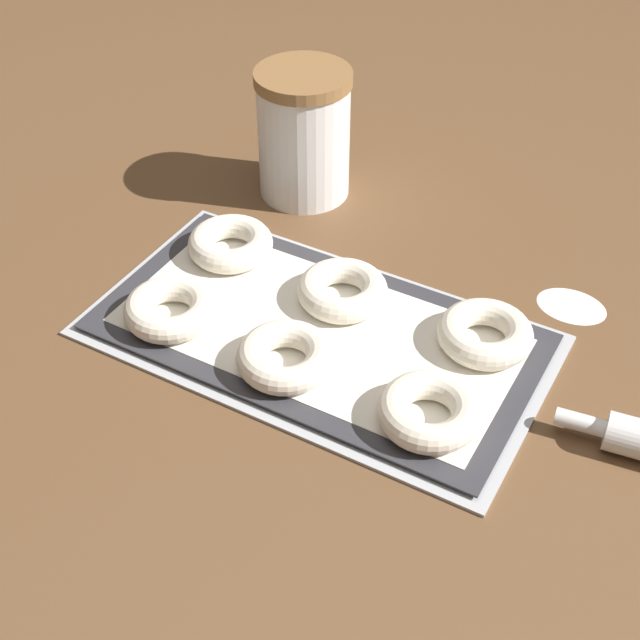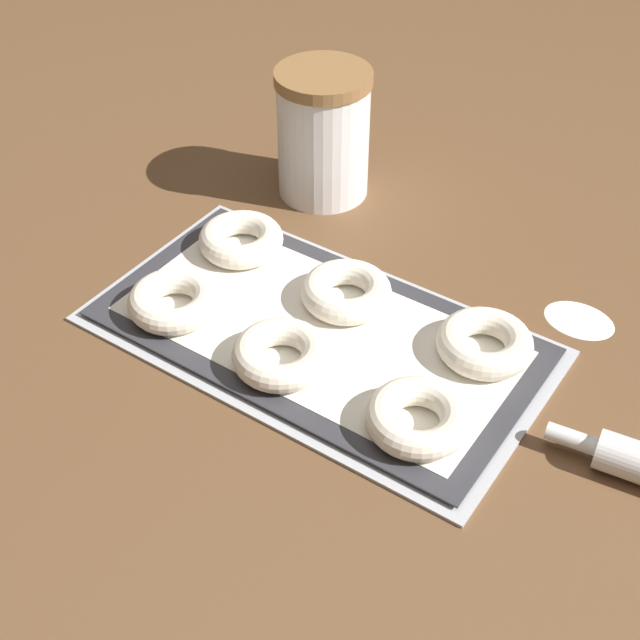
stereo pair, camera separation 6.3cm
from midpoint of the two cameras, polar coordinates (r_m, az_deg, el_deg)
ground_plane at (r=1.01m, az=1.62°, el=-1.14°), size 2.80×2.80×0.00m
baking_tray at (r=1.01m, az=1.79°, el=-1.02°), size 0.51×0.28×0.01m
baking_mat at (r=1.00m, az=1.80°, el=-0.79°), size 0.49×0.26×0.00m
bagel_front_left at (r=1.03m, az=-7.61°, el=1.17°), size 0.11×0.11×0.03m
bagel_front_center at (r=0.95m, az=-0.68°, el=-2.25°), size 0.11×0.11×0.03m
bagel_front_right at (r=0.90m, az=8.29°, el=-6.28°), size 0.11×0.11×0.03m
bagel_back_left at (r=1.11m, az=-3.46°, el=5.13°), size 0.11×0.11×0.03m
bagel_back_center at (r=1.03m, az=3.30°, el=1.85°), size 0.11×0.11×0.03m
bagel_back_right at (r=0.99m, az=12.31°, el=-1.50°), size 0.11×0.11×0.03m
flour_canister at (r=1.21m, az=1.74°, el=11.82°), size 0.13×0.13×0.18m
flour_patch_near at (r=1.08m, az=17.87°, el=-0.01°), size 0.08×0.06×0.00m
flour_patch_far at (r=1.08m, az=17.71°, el=-0.03°), size 0.07×0.05×0.00m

